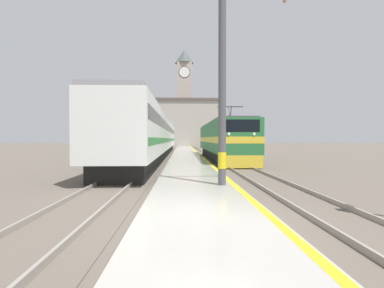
% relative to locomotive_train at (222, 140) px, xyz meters
% --- Properties ---
extents(ground_plane, '(200.00, 200.00, 0.00)m').
position_rel_locomotive_train_xyz_m(ground_plane, '(-3.23, 9.42, -1.79)').
color(ground_plane, '#60564C').
extents(platform, '(3.07, 140.00, 0.25)m').
position_rel_locomotive_train_xyz_m(platform, '(-3.23, 4.42, -1.66)').
color(platform, '#ADA89E').
rests_on(platform, ground).
extents(rail_track_near, '(2.83, 140.00, 0.16)m').
position_rel_locomotive_train_xyz_m(rail_track_near, '(0.00, 4.42, -1.76)').
color(rail_track_near, '#60564C').
rests_on(rail_track_near, ground).
extents(rail_track_far, '(2.83, 140.00, 0.16)m').
position_rel_locomotive_train_xyz_m(rail_track_far, '(-6.55, 4.42, -1.76)').
color(rail_track_far, '#60564C').
rests_on(rail_track_far, ground).
extents(locomotive_train, '(2.92, 17.99, 4.46)m').
position_rel_locomotive_train_xyz_m(locomotive_train, '(0.00, 0.00, 0.00)').
color(locomotive_train, black).
rests_on(locomotive_train, ground).
extents(passenger_train, '(2.92, 44.30, 4.18)m').
position_rel_locomotive_train_xyz_m(passenger_train, '(-6.55, 6.06, 0.45)').
color(passenger_train, black).
rests_on(passenger_train, ground).
extents(catenary_mast, '(2.59, 0.30, 7.91)m').
position_rel_locomotive_train_xyz_m(catenary_mast, '(-2.21, -16.66, 2.37)').
color(catenary_mast, '#4C4C51').
rests_on(catenary_mast, platform).
extents(clock_tower, '(5.20, 5.20, 26.98)m').
position_rel_locomotive_train_xyz_m(clock_tower, '(-2.93, 57.19, 12.56)').
color(clock_tower, '#ADA393').
rests_on(clock_tower, ground).
extents(station_building, '(22.23, 9.84, 11.22)m').
position_rel_locomotive_train_xyz_m(station_building, '(-5.59, 44.79, 3.84)').
color(station_building, '#A8A399').
rests_on(station_building, ground).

